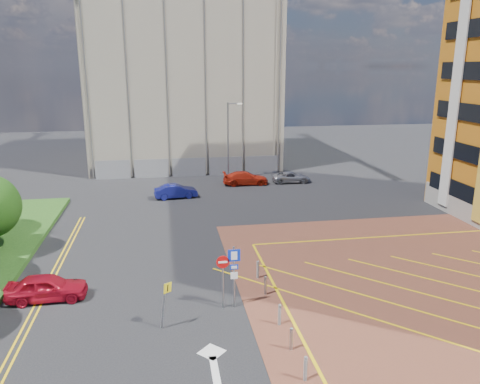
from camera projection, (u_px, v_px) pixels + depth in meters
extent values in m
plane|color=black|center=(227.00, 318.00, 22.11)|extent=(140.00, 140.00, 0.00)
cylinder|color=#9EA0A8|center=(228.00, 141.00, 48.38)|extent=(0.16, 0.16, 8.00)
cylinder|color=#9EA0A8|center=(234.00, 103.00, 47.47)|extent=(1.20, 0.10, 0.10)
cube|color=silver|center=(240.00, 104.00, 47.57)|extent=(0.50, 0.15, 0.12)
cylinder|color=#9EA0A8|center=(234.00, 277.00, 22.73)|extent=(0.10, 0.10, 3.20)
cube|color=#0A2AC0|center=(234.00, 255.00, 22.40)|extent=(0.60, 0.04, 0.60)
cube|color=white|center=(234.00, 256.00, 22.38)|extent=(0.30, 0.02, 0.42)
cube|color=#0A2AC0|center=(234.00, 267.00, 22.56)|extent=(0.40, 0.04, 0.25)
cube|color=white|center=(234.00, 267.00, 22.53)|extent=(0.28, 0.02, 0.14)
cube|color=white|center=(234.00, 276.00, 22.68)|extent=(0.35, 0.04, 0.35)
cylinder|color=#9EA0A8|center=(223.00, 283.00, 22.71)|extent=(0.08, 0.08, 2.70)
cylinder|color=red|center=(223.00, 262.00, 22.39)|extent=(0.64, 0.04, 0.64)
cube|color=white|center=(223.00, 262.00, 22.37)|extent=(0.44, 0.02, 0.10)
cylinder|color=#9EA0A8|center=(163.00, 306.00, 20.99)|extent=(0.34, 0.08, 2.19)
cube|color=yellow|center=(168.00, 288.00, 20.76)|extent=(0.38, 0.38, 0.50)
cylinder|color=black|center=(305.00, 370.00, 17.59)|extent=(0.14, 0.14, 0.90)
cylinder|color=#9EA0A8|center=(291.00, 340.00, 19.50)|extent=(0.14, 0.14, 0.90)
cylinder|color=black|center=(280.00, 316.00, 21.40)|extent=(0.14, 0.14, 0.90)
cylinder|color=#9EA0A8|center=(265.00, 286.00, 24.26)|extent=(0.14, 0.14, 0.90)
cylinder|color=black|center=(258.00, 270.00, 26.17)|extent=(0.14, 0.14, 0.90)
cube|color=#B2A591|center=(182.00, 71.00, 57.37)|extent=(21.20, 19.20, 22.00)
cube|color=yellow|center=(196.00, 21.00, 58.03)|extent=(0.90, 0.90, 34.00)
cube|color=gray|center=(198.00, 167.00, 50.59)|extent=(21.60, 0.06, 2.00)
imported|color=#AA0E21|center=(47.00, 287.00, 23.71)|extent=(3.98, 1.66, 1.35)
imported|color=navy|center=(176.00, 191.00, 42.14)|extent=(3.95, 1.77, 1.26)
imported|color=red|center=(246.00, 178.00, 46.95)|extent=(4.57, 1.94, 1.31)
imported|color=#99989F|center=(291.00, 177.00, 47.86)|extent=(3.95, 1.87, 1.09)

